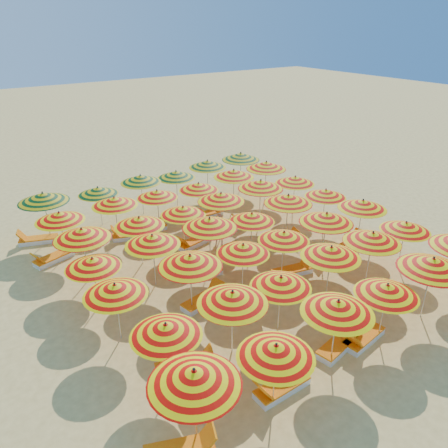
{
  "coord_description": "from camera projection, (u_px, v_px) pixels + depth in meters",
  "views": [
    {
      "loc": [
        -9.53,
        -13.34,
        9.58
      ],
      "look_at": [
        0.0,
        0.5,
        1.6
      ],
      "focal_mm": 35.0,
      "sensor_mm": 36.0,
      "label": 1
    }
  ],
  "objects": [
    {
      "name": "umbrella_9",
      "position": [
        331.0,
        252.0,
        15.52
      ],
      "size": [
        2.38,
        2.38,
        2.3
      ],
      "color": "silver",
      "rests_on": "ground"
    },
    {
      "name": "umbrella_24",
      "position": [
        82.0,
        234.0,
        16.71
      ],
      "size": [
        2.57,
        2.57,
        2.35
      ],
      "color": "silver",
      "rests_on": "ground"
    },
    {
      "name": "umbrella_10",
      "position": [
        372.0,
        237.0,
        16.49
      ],
      "size": [
        2.29,
        2.29,
        2.33
      ],
      "color": "silver",
      "rests_on": "ground"
    },
    {
      "name": "beachgoer_a",
      "position": [
        219.0,
        229.0,
        20.03
      ],
      "size": [
        0.65,
        0.65,
        1.52
      ],
      "primitive_type": "imported",
      "rotation": [
        0.0,
        0.0,
        5.48
      ],
      "color": "tan",
      "rests_on": "ground"
    },
    {
      "name": "umbrella_1",
      "position": [
        276.0,
        351.0,
        11.08
      ],
      "size": [
        2.4,
        2.4,
        2.17
      ],
      "color": "silver",
      "rests_on": "ground"
    },
    {
      "name": "umbrella_16",
      "position": [
        326.0,
        218.0,
        17.97
      ],
      "size": [
        2.93,
        2.93,
        2.38
      ],
      "color": "silver",
      "rests_on": "ground"
    },
    {
      "name": "umbrella_17",
      "position": [
        363.0,
        204.0,
        19.44
      ],
      "size": [
        2.18,
        2.18,
        2.31
      ],
      "color": "silver",
      "rests_on": "ground"
    },
    {
      "name": "umbrella_15",
      "position": [
        284.0,
        236.0,
        16.93
      ],
      "size": [
        2.26,
        2.26,
        2.15
      ],
      "color": "silver",
      "rests_on": "ground"
    },
    {
      "name": "lounger_3",
      "position": [
        363.0,
        338.0,
        14.17
      ],
      "size": [
        1.8,
        0.82,
        0.69
      ],
      "rotation": [
        0.0,
        0.0,
        3.28
      ],
      "color": "white",
      "rests_on": "ground"
    },
    {
      "name": "umbrella_34",
      "position": [
        234.0,
        174.0,
        23.29
      ],
      "size": [
        2.62,
        2.62,
        2.3
      ],
      "color": "silver",
      "rests_on": "ground"
    },
    {
      "name": "umbrella_20",
      "position": [
        210.0,
        223.0,
        17.51
      ],
      "size": [
        2.94,
        2.94,
        2.39
      ],
      "color": "silver",
      "rests_on": "ground"
    },
    {
      "name": "umbrella_41",
      "position": [
        241.0,
        156.0,
        25.93
      ],
      "size": [
        2.92,
        2.92,
        2.38
      ],
      "color": "silver",
      "rests_on": "ground"
    },
    {
      "name": "lounger_1",
      "position": [
        281.0,
        388.0,
        12.27
      ],
      "size": [
        1.74,
        0.61,
        0.69
      ],
      "rotation": [
        0.0,
        0.0,
        3.16
      ],
      "color": "white",
      "rests_on": "ground"
    },
    {
      "name": "umbrella_40",
      "position": [
        207.0,
        164.0,
        24.95
      ],
      "size": [
        2.8,
        2.8,
        2.25
      ],
      "color": "silver",
      "rests_on": "ground"
    },
    {
      "name": "lounger_7",
      "position": [
        332.0,
        257.0,
        18.98
      ],
      "size": [
        1.83,
        1.09,
        0.69
      ],
      "rotation": [
        0.0,
        0.0,
        2.82
      ],
      "color": "white",
      "rests_on": "ground"
    },
    {
      "name": "umbrella_0",
      "position": [
        194.0,
        377.0,
        10.01
      ],
      "size": [
        2.75,
        2.75,
        2.39
      ],
      "color": "silver",
      "rests_on": "ground"
    },
    {
      "name": "umbrella_13",
      "position": [
        190.0,
        261.0,
        14.84
      ],
      "size": [
        2.57,
        2.57,
        2.37
      ],
      "color": "silver",
      "rests_on": "ground"
    },
    {
      "name": "umbrella_14",
      "position": [
        243.0,
        249.0,
        16.05
      ],
      "size": [
        2.59,
        2.59,
        2.12
      ],
      "color": "silver",
      "rests_on": "ground"
    },
    {
      "name": "umbrella_28",
      "position": [
        261.0,
        185.0,
        21.53
      ],
      "size": [
        2.58,
        2.58,
        2.39
      ],
      "color": "silver",
      "rests_on": "ground"
    },
    {
      "name": "umbrella_29",
      "position": [
        295.0,
        180.0,
        22.73
      ],
      "size": [
        2.48,
        2.48,
        2.16
      ],
      "color": "silver",
      "rests_on": "ground"
    },
    {
      "name": "umbrella_30",
      "position": [
        59.0,
        217.0,
        18.47
      ],
      "size": [
        2.63,
        2.63,
        2.2
      ],
      "color": "silver",
      "rests_on": "ground"
    },
    {
      "name": "umbrella_39",
      "position": [
        176.0,
        175.0,
        23.51
      ],
      "size": [
        2.14,
        2.14,
        2.17
      ],
      "color": "silver",
      "rests_on": "ground"
    },
    {
      "name": "lounger_15",
      "position": [
        150.0,
        228.0,
        21.57
      ],
      "size": [
        1.79,
        0.81,
        0.69
      ],
      "rotation": [
        0.0,
        0.0,
        -0.13
      ],
      "color": "white",
      "rests_on": "ground"
    },
    {
      "name": "umbrella_12",
      "position": [
        115.0,
        290.0,
        13.58
      ],
      "size": [
        2.41,
        2.41,
        2.17
      ],
      "color": "silver",
      "rests_on": "ground"
    },
    {
      "name": "lounger_5",
      "position": [
        204.0,
        300.0,
        16.09
      ],
      "size": [
        1.81,
        0.9,
        0.69
      ],
      "rotation": [
        0.0,
        0.0,
        0.19
      ],
      "color": "white",
      "rests_on": "ground"
    },
    {
      "name": "umbrella_23",
      "position": [
        326.0,
        193.0,
        21.14
      ],
      "size": [
        2.44,
        2.44,
        2.12
      ],
      "color": "silver",
      "rests_on": "ground"
    },
    {
      "name": "umbrella_18",
      "position": [
        93.0,
        263.0,
        15.19
      ],
      "size": [
        1.99,
        1.99,
        2.09
      ],
      "color": "silver",
      "rests_on": "ground"
    },
    {
      "name": "umbrella_32",
      "position": [
        157.0,
        194.0,
        21.07
      ],
      "size": [
        2.3,
        2.3,
        2.1
      ],
      "color": "silver",
      "rests_on": "ground"
    },
    {
      "name": "lounger_14",
      "position": [
        130.0,
        235.0,
        20.84
      ],
      "size": [
        1.83,
        1.07,
        0.69
      ],
      "rotation": [
        0.0,
        0.0,
        2.84
      ],
      "color": "white",
      "rests_on": "ground"
    },
    {
      "name": "lounger_12",
      "position": [
        248.0,
        222.0,
        22.18
      ],
      "size": [
        1.78,
        0.75,
        0.69
      ],
      "rotation": [
        0.0,
        0.0,
        3.04
      ],
      "color": "white",
      "rests_on": "ground"
    },
    {
      "name": "umbrella_25",
      "position": [
        139.0,
        222.0,
        17.98
      ],
      "size": [
        2.42,
        2.42,
        2.22
      ],
      "color": "silver",
      "rests_on": "ground"
    },
    {
      "name": "umbrella_2",
      "position": [
        338.0,
        307.0,
        12.59
      ],
      "size": [
        2.53,
        2.53,
        2.29
      ],
      "color": "silver",
      "rests_on": "ground"
    },
    {
      "name": "umbrella_27",
      "position": [
        221.0,
        197.0,
        20.15
      ],
      "size": [
        2.27,
        2.27,
        2.33
      ],
      "color": "silver",
      "rests_on": "ground"
    },
    {
      "name": "lounger_13",
      "position": [
        53.0,
        258.0,
        18.86
      ],
      "size": [
        1.83,
        1.08,
        0.69
      ],
      "rotation": [
        0.0,
        0.0,
        3.45
      ],
      "color": "white",
      "rests_on": "ground"
    },
    {
      "name": "umbrella_33",
      "position": [
        199.0,
        187.0,
        21.97
      ],
      "size": [
        2.4,
        2.4,
        2.11
      ],
      "color": "silver",
      "rests_on": "ground"
    },
    {
      "name": "umbrella_22",
      "position": [
        288.0,
        199.0,
        19.85
      ],
      "size": [
        2.63,
        2.63,
        2.37
      ],
      "color": "silver",
      "rests_on": "ground"
    },
    {
      "name": "lounger_2",
      "position": [
        339.0,
        345.0,
        13.87
      ],
      "size": [
        1.81,
        0.9,
        0.69
      ],
      "rotation": [
        0.0,
        0.0,
        0.19
      ],
      "color": "white",
      "rests_on": "ground"
    },
    {
      "name": "umbrella_7",
      "position": [
        232.0,
        298.0,
        12.97
      ],
      "size": [
        2.61,
        2.61,
        2.31
      ],
      "color": "silver",
      "rests_on": "ground"
    },
    {
      "name": "umbrella_11",
      "position": [
        406.0,
        227.0,
        17.7
      ],
      "size": [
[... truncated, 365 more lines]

